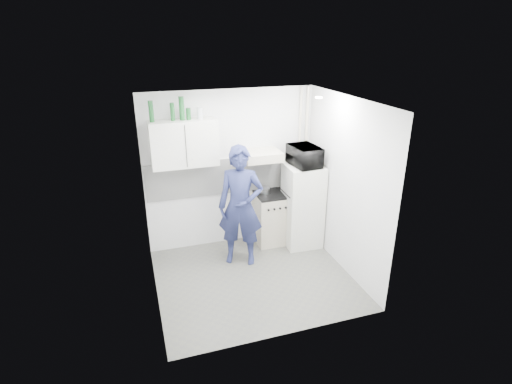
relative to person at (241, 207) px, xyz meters
name	(u,v)px	position (x,y,z in m)	size (l,w,h in m)	color
floor	(254,278)	(0.04, -0.54, -0.94)	(2.80, 2.80, 0.00)	#53534F
ceiling	(253,101)	(0.04, -0.54, 1.66)	(2.80, 2.80, 0.00)	white
wall_back	(231,170)	(0.04, 0.71, 0.36)	(2.80, 2.80, 0.00)	silver
wall_left	(148,211)	(-1.36, -0.54, 0.36)	(2.60, 2.60, 0.00)	silver
wall_right	(344,186)	(1.44, -0.54, 0.36)	(2.60, 2.60, 0.00)	silver
person	(241,207)	(0.00, 0.00, 0.00)	(0.69, 0.45, 1.89)	navy
stove	(271,219)	(0.67, 0.46, -0.51)	(0.54, 0.54, 0.86)	beige
fridge	(302,206)	(1.14, 0.23, -0.24)	(0.58, 0.58, 1.41)	silver
stove_top	(272,194)	(0.67, 0.46, -0.07)	(0.52, 0.52, 0.03)	black
saucepan	(265,190)	(0.58, 0.53, -0.01)	(0.17, 0.17, 0.09)	silver
microwave	(305,156)	(1.14, 0.23, 0.63)	(0.39, 0.58, 0.32)	black
bottle_a	(151,111)	(-1.15, 0.54, 1.41)	(0.07, 0.07, 0.30)	#144C1E
bottle_c	(172,112)	(-0.85, 0.54, 1.39)	(0.06, 0.06, 0.26)	#144C1E
bottle_d	(182,108)	(-0.71, 0.54, 1.43)	(0.08, 0.08, 0.34)	#144C1E
canister_a	(188,114)	(-0.62, 0.54, 1.34)	(0.07, 0.07, 0.17)	#144C1E
canister_b	(200,113)	(-0.45, 0.54, 1.34)	(0.09, 0.09, 0.17)	#B2B7BC
upper_cabinet	(184,143)	(-0.71, 0.54, 0.91)	(1.00, 0.35, 0.70)	silver
range_hood	(261,156)	(0.49, 0.46, 0.63)	(0.60, 0.50, 0.14)	beige
backsplash	(231,176)	(0.04, 0.70, 0.26)	(2.74, 0.03, 0.60)	white
pipe_a	(305,163)	(1.34, 0.63, 0.36)	(0.05, 0.05, 2.60)	beige
pipe_b	(299,164)	(1.22, 0.63, 0.36)	(0.04, 0.04, 2.60)	beige
ceiling_spot_fixture	(319,98)	(1.04, -0.34, 1.63)	(0.10, 0.10, 0.02)	white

